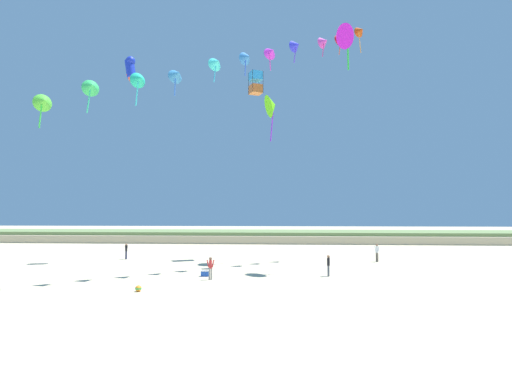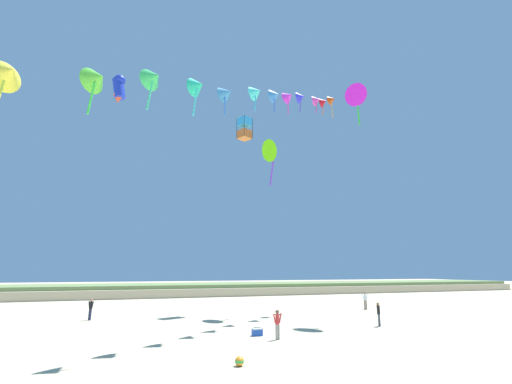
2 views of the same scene
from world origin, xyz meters
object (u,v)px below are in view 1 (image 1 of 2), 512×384
(person_mid_center, at_px, (126,250))
(person_near_left, at_px, (377,251))
(large_kite_outer_drift, at_px, (272,106))
(beach_ball, at_px, (138,288))
(person_near_right, at_px, (210,267))
(person_far_left, at_px, (328,264))
(large_kite_high_solo, at_px, (256,83))
(beach_cooler, at_px, (205,273))
(large_kite_low_lead, at_px, (130,68))
(large_kite_mid_trail, at_px, (348,36))

(person_mid_center, bearing_deg, person_near_left, -1.11)
(large_kite_outer_drift, relative_size, beach_ball, 12.60)
(person_near_right, relative_size, person_far_left, 1.00)
(person_far_left, xyz_separation_m, large_kite_high_solo, (-6.04, 11.55, 17.21))
(large_kite_high_solo, distance_m, beach_ball, 25.96)
(person_near_left, height_order, large_kite_outer_drift, large_kite_outer_drift)
(person_mid_center, xyz_separation_m, beach_ball, (7.11, -15.84, -0.73))
(large_kite_high_solo, bearing_deg, person_near_left, -12.58)
(large_kite_high_solo, bearing_deg, large_kite_outer_drift, -61.06)
(person_far_left, height_order, large_kite_outer_drift, large_kite_outer_drift)
(beach_cooler, bearing_deg, person_near_right, -65.99)
(person_mid_center, xyz_separation_m, beach_cooler, (9.87, -10.00, -0.70))
(person_near_left, relative_size, person_near_right, 1.10)
(person_near_right, relative_size, large_kite_outer_drift, 0.34)
(person_near_right, xyz_separation_m, person_mid_center, (-10.52, 11.47, 0.02))
(large_kite_high_solo, distance_m, beach_cooler, 21.78)
(person_near_left, relative_size, large_kite_low_lead, 0.65)
(person_near_right, height_order, large_kite_outer_drift, large_kite_outer_drift)
(large_kite_outer_drift, bearing_deg, beach_ball, -116.47)
(person_mid_center, bearing_deg, large_kite_high_solo, 9.43)
(person_near_right, height_order, beach_cooler, person_near_right)
(person_mid_center, height_order, beach_ball, person_mid_center)
(person_far_left, relative_size, large_kite_low_lead, 0.60)
(person_far_left, bearing_deg, large_kite_low_lead, 155.33)
(beach_ball, bearing_deg, person_far_left, 28.84)
(person_near_left, bearing_deg, large_kite_high_solo, 167.42)
(person_far_left, relative_size, large_kite_mid_trail, 0.39)
(person_near_left, relative_size, large_kite_outer_drift, 0.37)
(person_near_left, relative_size, beach_cooler, 2.92)
(person_near_left, distance_m, large_kite_mid_trail, 19.29)
(person_near_right, relative_size, beach_cooler, 2.66)
(person_mid_center, xyz_separation_m, large_kite_outer_drift, (14.45, -1.10, 13.87))
(large_kite_outer_drift, height_order, beach_ball, large_kite_outer_drift)
(beach_cooler, bearing_deg, person_far_left, 3.61)
(person_near_left, bearing_deg, large_kite_outer_drift, -176.32)
(large_kite_mid_trail, relative_size, beach_cooler, 6.86)
(large_kite_mid_trail, relative_size, large_kite_high_solo, 1.72)
(large_kite_high_solo, height_order, large_kite_outer_drift, large_kite_high_solo)
(beach_cooler, distance_m, beach_ball, 6.45)
(large_kite_outer_drift, distance_m, beach_ball, 22.00)
(beach_cooler, bearing_deg, person_mid_center, 134.62)
(large_kite_high_solo, height_order, beach_cooler, large_kite_high_solo)
(person_near_left, xyz_separation_m, beach_ball, (-17.11, -15.37, -0.79))
(person_near_right, distance_m, person_mid_center, 15.57)
(person_near_right, relative_size, beach_ball, 4.25)
(person_near_right, bearing_deg, person_far_left, 13.89)
(large_kite_low_lead, bearing_deg, large_kite_outer_drift, -0.03)
(person_near_right, relative_size, large_kite_low_lead, 0.60)
(large_kite_high_solo, relative_size, beach_cooler, 3.98)
(person_mid_center, height_order, large_kite_high_solo, large_kite_high_solo)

